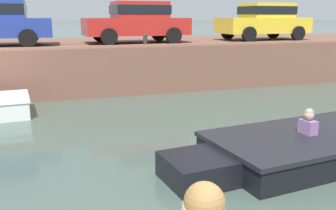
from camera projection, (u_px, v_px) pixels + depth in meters
ground_plane at (139, 149)px, 7.62m from camera, size 400.00×400.00×0.00m
far_quay_wall at (89, 63)px, 14.93m from camera, size 60.00×6.00×1.62m
far_wall_coping at (99, 47)px, 12.07m from camera, size 60.00×0.24×0.08m
motorboat_passing at (327, 143)px, 7.24m from camera, size 6.44×2.56×0.99m
car_centre_red at (137, 20)px, 14.27m from camera, size 3.97×2.04×1.54m
car_right_inner_yellow at (264, 20)px, 15.98m from camera, size 3.84×1.99×1.54m
mooring_bollard_mid at (145, 40)px, 12.63m from camera, size 0.15×0.15×0.45m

